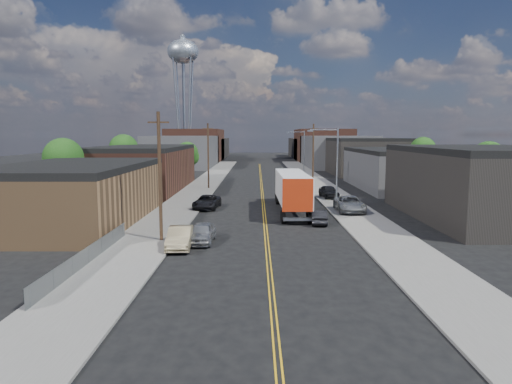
{
  "coord_description": "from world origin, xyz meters",
  "views": [
    {
      "loc": [
        -0.78,
        -24.69,
        8.26
      ],
      "look_at": [
        -0.86,
        21.19,
        2.5
      ],
      "focal_mm": 32.0,
      "sensor_mm": 36.0,
      "label": 1
    }
  ],
  "objects_px": {
    "car_left_b": "(180,238)",
    "car_right_oncoming": "(319,217)",
    "water_tower": "(183,56)",
    "car_right_lot_c": "(329,192)",
    "semi_truck": "(291,189)",
    "car_left_a": "(202,233)",
    "car_right_lot_a": "(350,204)",
    "car_left_c": "(207,202)"
  },
  "relations": [
    {
      "from": "semi_truck",
      "to": "water_tower",
      "type": "bearing_deg",
      "value": 105.31
    },
    {
      "from": "car_right_oncoming",
      "to": "semi_truck",
      "type": "bearing_deg",
      "value": -70.44
    },
    {
      "from": "car_left_b",
      "to": "car_right_oncoming",
      "type": "xyz_separation_m",
      "value": [
        11.4,
        9.22,
        -0.12
      ]
    },
    {
      "from": "car_left_c",
      "to": "car_right_lot_a",
      "type": "distance_m",
      "value": 15.74
    },
    {
      "from": "car_left_b",
      "to": "car_right_lot_a",
      "type": "bearing_deg",
      "value": 41.5
    },
    {
      "from": "car_left_b",
      "to": "car_right_oncoming",
      "type": "distance_m",
      "value": 14.66
    },
    {
      "from": "semi_truck",
      "to": "car_right_lot_a",
      "type": "xyz_separation_m",
      "value": [
        6.13,
        -1.36,
        -1.47
      ]
    },
    {
      "from": "water_tower",
      "to": "car_right_oncoming",
      "type": "bearing_deg",
      "value": -73.77
    },
    {
      "from": "water_tower",
      "to": "car_right_lot_a",
      "type": "distance_m",
      "value": 96.87
    },
    {
      "from": "car_left_a",
      "to": "car_left_b",
      "type": "distance_m",
      "value": 2.2
    },
    {
      "from": "car_left_b",
      "to": "car_right_lot_c",
      "type": "height_order",
      "value": "car_right_lot_c"
    },
    {
      "from": "car_left_a",
      "to": "car_right_lot_a",
      "type": "height_order",
      "value": "car_right_lot_a"
    },
    {
      "from": "water_tower",
      "to": "semi_truck",
      "type": "relative_size",
      "value": 2.24
    },
    {
      "from": "semi_truck",
      "to": "car_left_c",
      "type": "bearing_deg",
      "value": 170.17
    },
    {
      "from": "semi_truck",
      "to": "car_left_c",
      "type": "xyz_separation_m",
      "value": [
        -9.36,
        1.46,
        -1.69
      ]
    },
    {
      "from": "car_left_b",
      "to": "car_right_lot_a",
      "type": "relative_size",
      "value": 0.8
    },
    {
      "from": "car_right_lot_a",
      "to": "car_right_lot_c",
      "type": "distance_m",
      "value": 10.83
    },
    {
      "from": "car_right_oncoming",
      "to": "water_tower",
      "type": "bearing_deg",
      "value": -69.81
    },
    {
      "from": "car_left_a",
      "to": "car_right_lot_a",
      "type": "relative_size",
      "value": 0.76
    },
    {
      "from": "car_left_c",
      "to": "car_right_lot_c",
      "type": "distance_m",
      "value": 17.0
    },
    {
      "from": "car_left_c",
      "to": "car_right_oncoming",
      "type": "relative_size",
      "value": 1.36
    },
    {
      "from": "car_right_lot_a",
      "to": "car_left_a",
      "type": "bearing_deg",
      "value": -135.44
    },
    {
      "from": "car_left_b",
      "to": "car_right_lot_a",
      "type": "distance_m",
      "value": 21.69
    },
    {
      "from": "car_left_b",
      "to": "car_right_lot_c",
      "type": "distance_m",
      "value": 30.02
    },
    {
      "from": "car_left_b",
      "to": "car_right_lot_c",
      "type": "bearing_deg",
      "value": 57.09
    },
    {
      "from": "car_right_lot_a",
      "to": "car_right_lot_c",
      "type": "bearing_deg",
      "value": 93.44
    },
    {
      "from": "semi_truck",
      "to": "car_right_oncoming",
      "type": "bearing_deg",
      "value": -75.37
    },
    {
      "from": "semi_truck",
      "to": "car_left_b",
      "type": "height_order",
      "value": "semi_truck"
    },
    {
      "from": "car_right_lot_a",
      "to": "car_right_lot_c",
      "type": "height_order",
      "value": "car_right_lot_a"
    },
    {
      "from": "semi_truck",
      "to": "car_right_lot_a",
      "type": "height_order",
      "value": "semi_truck"
    },
    {
      "from": "water_tower",
      "to": "car_left_c",
      "type": "height_order",
      "value": "water_tower"
    },
    {
      "from": "car_left_b",
      "to": "car_right_lot_c",
      "type": "xyz_separation_m",
      "value": [
        15.0,
        26.0,
        0.16
      ]
    },
    {
      "from": "semi_truck",
      "to": "car_left_a",
      "type": "relative_size",
      "value": 3.65
    },
    {
      "from": "semi_truck",
      "to": "car_left_a",
      "type": "height_order",
      "value": "semi_truck"
    },
    {
      "from": "semi_truck",
      "to": "car_left_c",
      "type": "relative_size",
      "value": 3.01
    },
    {
      "from": "water_tower",
      "to": "car_right_lot_c",
      "type": "distance_m",
      "value": 87.15
    },
    {
      "from": "car_left_a",
      "to": "car_right_lot_c",
      "type": "distance_m",
      "value": 27.84
    },
    {
      "from": "water_tower",
      "to": "car_right_lot_c",
      "type": "relative_size",
      "value": 7.89
    },
    {
      "from": "water_tower",
      "to": "car_left_a",
      "type": "relative_size",
      "value": 8.19
    },
    {
      "from": "car_left_b",
      "to": "car_left_c",
      "type": "xyz_separation_m",
      "value": [
        0.0,
        18.0,
        -0.02
      ]
    },
    {
      "from": "car_left_b",
      "to": "car_right_lot_c",
      "type": "relative_size",
      "value": 1.02
    },
    {
      "from": "car_left_a",
      "to": "car_left_c",
      "type": "distance_m",
      "value": 16.36
    }
  ]
}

